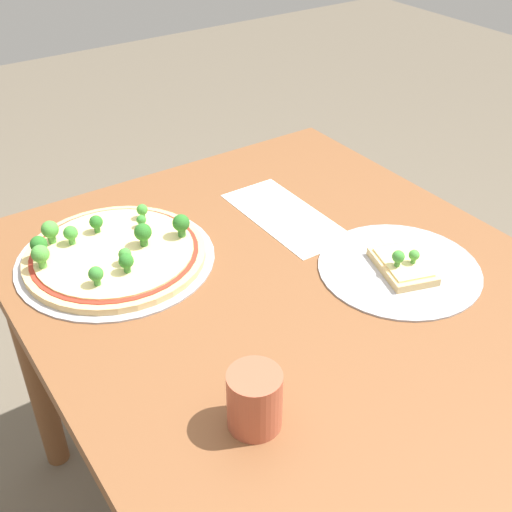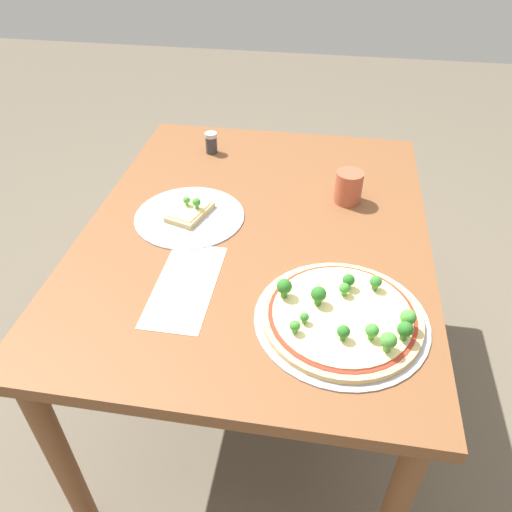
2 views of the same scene
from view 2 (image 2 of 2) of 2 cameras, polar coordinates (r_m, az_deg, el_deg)
name	(u,v)px [view 2 (image 2 of 2)]	position (r m, az deg, el deg)	size (l,w,h in m)	color
ground_plane	(256,387)	(1.94, 0.03, -14.72)	(8.00, 8.00, 0.00)	brown
dining_table	(256,251)	(1.46, 0.04, 0.53)	(1.23, 0.95, 0.74)	brown
pizza_tray_whole	(343,316)	(1.14, 9.89, -6.75)	(0.40, 0.40, 0.07)	#A3A3A8
pizza_tray_slice	(190,214)	(1.46, -7.57, 4.78)	(0.32, 0.32, 0.06)	#A3A3A8
drinking_cup	(349,187)	(1.52, 10.54, 7.75)	(0.08, 0.08, 0.10)	#AD5138
condiment_shaker	(211,143)	(1.78, -5.13, 12.77)	(0.04, 0.04, 0.07)	#333338
paper_menu	(185,285)	(1.23, -8.07, -3.29)	(0.32, 0.14, 0.00)	white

